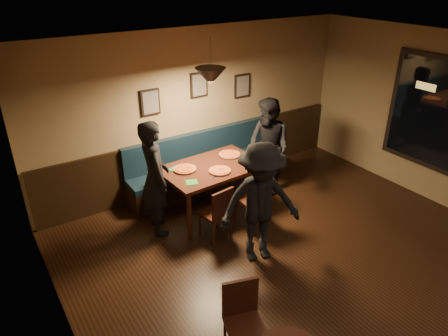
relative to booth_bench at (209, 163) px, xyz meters
name	(u,v)px	position (x,y,z in m)	size (l,w,h in m)	color
floor	(342,291)	(0.00, -3.20, -0.50)	(7.00, 7.00, 0.00)	black
ceiling	(379,67)	(0.00, -3.20, 2.30)	(7.00, 7.00, 0.00)	silver
wall_back	(199,110)	(0.00, 0.30, 0.90)	(6.00, 6.00, 0.00)	#8C704F
wall_left	(86,306)	(-3.00, -3.20, 0.90)	(7.00, 7.00, 0.00)	#8C704F
wainscot	(201,157)	(0.00, 0.27, 0.00)	(5.88, 0.06, 1.00)	black
booth_bench	(209,163)	(0.00, 0.00, 0.00)	(3.00, 0.60, 1.00)	#0F232D
picture_left	(150,102)	(-0.90, 0.27, 1.20)	(0.32, 0.04, 0.42)	black
picture_center	(199,85)	(0.00, 0.27, 1.35)	(0.32, 0.04, 0.42)	black
picture_right	(242,86)	(0.90, 0.27, 1.20)	(0.32, 0.04, 0.42)	black
pendant_lamp	(210,77)	(-0.38, -0.74, 1.75)	(0.44, 0.44, 0.25)	black
dining_table	(212,189)	(-0.38, -0.74, -0.08)	(1.56, 1.00, 0.83)	black
chair_near_left	(215,212)	(-0.71, -1.36, -0.07)	(0.38, 0.38, 0.86)	black
chair_near_right	(252,197)	(-0.06, -1.37, -0.02)	(0.42, 0.42, 0.96)	black
diner_left	(155,178)	(-1.34, -0.71, 0.39)	(0.65, 0.42, 1.77)	black
diner_right	(268,147)	(0.81, -0.66, 0.35)	(0.83, 0.64, 1.70)	black
diner_front	(260,204)	(-0.46, -2.07, 0.36)	(1.11, 0.64, 1.72)	black
pizza_a	(185,169)	(-0.80, -0.62, 0.35)	(0.35, 0.35, 0.04)	orange
pizza_b	(220,171)	(-0.38, -0.97, 0.35)	(0.34, 0.34, 0.04)	#C46D25
pizza_c	(230,154)	(0.08, -0.56, 0.35)	(0.36, 0.36, 0.04)	#D46028
soda_glass	(251,160)	(0.18, -1.02, 0.41)	(0.07, 0.07, 0.15)	black
tabasco_bottle	(244,157)	(0.18, -0.83, 0.40)	(0.03, 0.03, 0.13)	#8C2004
napkin_a	(175,169)	(-0.92, -0.51, 0.34)	(0.16, 0.16, 0.01)	#1D6D35
napkin_b	(192,182)	(-0.91, -1.03, 0.34)	(0.17, 0.17, 0.01)	#227F23
cutlery_set	(220,176)	(-0.46, -1.08, 0.34)	(0.02, 0.18, 0.00)	silver
cafe_chair_far	(245,325)	(-1.57, -3.29, -0.07)	(0.38, 0.38, 0.86)	black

